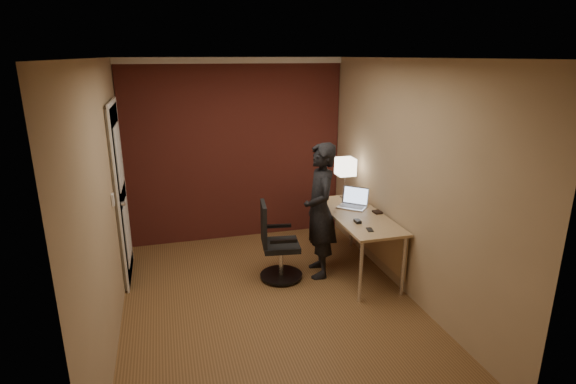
% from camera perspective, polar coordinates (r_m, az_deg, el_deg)
% --- Properties ---
extents(room, '(4.00, 4.00, 4.00)m').
position_cam_1_polar(room, '(5.80, -8.64, 5.29)').
color(room, brown).
rests_on(room, ground).
extents(desk, '(0.60, 1.50, 0.73)m').
position_cam_1_polar(desk, '(5.43, 9.43, -3.97)').
color(desk, tan).
rests_on(desk, ground).
extents(desk_lamp, '(0.22, 0.22, 0.54)m').
position_cam_1_polar(desk_lamp, '(5.82, 7.31, 3.15)').
color(desk_lamp, silver).
rests_on(desk_lamp, desk).
extents(laptop, '(0.42, 0.41, 0.23)m').
position_cam_1_polar(laptop, '(5.60, 8.34, -1.19)').
color(laptop, silver).
rests_on(laptop, desk).
extents(mouse, '(0.06, 0.10, 0.03)m').
position_cam_1_polar(mouse, '(5.09, 8.83, -3.70)').
color(mouse, black).
rests_on(mouse, desk).
extents(phone, '(0.08, 0.12, 0.01)m').
position_cam_1_polar(phone, '(4.90, 10.35, -4.73)').
color(phone, black).
rests_on(phone, desk).
extents(wallet, '(0.10, 0.12, 0.02)m').
position_cam_1_polar(wallet, '(5.43, 11.29, -2.52)').
color(wallet, black).
rests_on(wallet, desk).
extents(office_chair, '(0.50, 0.54, 0.92)m').
position_cam_1_polar(office_chair, '(5.22, -1.53, -6.95)').
color(office_chair, black).
rests_on(office_chair, ground).
extents(person, '(0.46, 0.63, 1.59)m').
position_cam_1_polar(person, '(5.22, 4.09, -2.39)').
color(person, black).
rests_on(person, ground).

